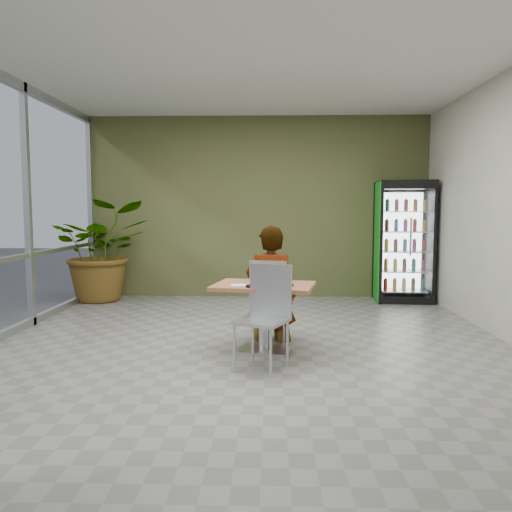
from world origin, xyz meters
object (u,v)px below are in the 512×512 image
at_px(potted_plant, 102,251).
at_px(soda_cup, 286,276).
at_px(dining_table, 264,303).
at_px(chair_near, 266,308).
at_px(cafeteria_tray, 270,286).
at_px(chair_far, 269,294).
at_px(seated_woman, 271,296).
at_px(beverage_fridge, 404,241).

bearing_deg(potted_plant, soda_cup, -45.10).
bearing_deg(dining_table, potted_plant, 132.19).
distance_m(chair_near, potted_plant, 4.61).
bearing_deg(potted_plant, cafeteria_tray, -48.95).
xyz_separation_m(soda_cup, cafeteria_tray, (-0.17, -0.24, -0.07)).
height_order(chair_near, potted_plant, potted_plant).
distance_m(chair_far, cafeteria_tray, 0.70).
height_order(soda_cup, cafeteria_tray, soda_cup).
bearing_deg(chair_near, cafeteria_tray, 108.61).
xyz_separation_m(dining_table, seated_woman, (0.08, 0.52, -0.00)).
bearing_deg(chair_near, chair_far, 113.45).
bearing_deg(soda_cup, dining_table, -170.24).
distance_m(chair_far, beverage_fridge, 3.57).
bearing_deg(soda_cup, cafeteria_tray, -125.68).
relative_size(chair_near, potted_plant, 0.59).
bearing_deg(dining_table, seated_woman, 81.44).
xyz_separation_m(seated_woman, potted_plant, (-2.89, 2.58, 0.32)).
bearing_deg(seated_woman, chair_far, 80.55).
relative_size(seated_woman, soda_cup, 9.33).
relative_size(chair_far, soda_cup, 5.41).
bearing_deg(soda_cup, potted_plant, 134.90).
relative_size(dining_table, chair_far, 1.21).
bearing_deg(seated_woman, soda_cup, 118.58).
xyz_separation_m(chair_near, seated_woman, (0.05, 1.03, -0.06)).
height_order(cafeteria_tray, beverage_fridge, beverage_fridge).
relative_size(chair_far, chair_near, 0.96).
bearing_deg(beverage_fridge, potted_plant, -174.26).
bearing_deg(cafeteria_tray, beverage_fridge, 55.96).
bearing_deg(soda_cup, seated_woman, 108.52).
xyz_separation_m(chair_far, soda_cup, (0.18, -0.43, 0.27)).
relative_size(chair_near, seated_woman, 0.61).
bearing_deg(chair_near, dining_table, 118.56).
distance_m(chair_far, seated_woman, 0.06).
bearing_deg(cafeteria_tray, seated_woman, 88.94).
height_order(soda_cup, beverage_fridge, beverage_fridge).
distance_m(chair_far, soda_cup, 0.54).
distance_m(soda_cup, potted_plant, 4.33).
xyz_separation_m(chair_near, potted_plant, (-2.84, 3.61, 0.27)).
distance_m(seated_woman, cafeteria_tray, 0.76).
relative_size(chair_far, beverage_fridge, 0.47).
height_order(soda_cup, potted_plant, potted_plant).
bearing_deg(dining_table, chair_near, -86.75).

